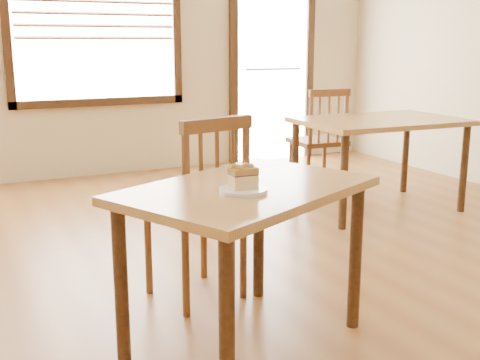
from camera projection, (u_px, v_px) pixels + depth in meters
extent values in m
plane|color=brown|center=(250.00, 355.00, 2.67)|extent=(8.00, 8.00, 0.00)
plane|color=beige|center=(64.00, 27.00, 5.83)|extent=(7.00, 0.00, 7.00)
cube|color=white|center=(95.00, 6.00, 5.90)|extent=(1.60, 0.02, 1.80)
cube|color=#3C2310|center=(100.00, 102.00, 6.10)|extent=(1.76, 0.06, 0.08)
cube|color=#3C2310|center=(4.00, 4.00, 5.53)|extent=(0.08, 0.06, 1.96)
cube|color=#3C2310|center=(176.00, 8.00, 6.25)|extent=(0.08, 0.06, 1.96)
cube|color=brown|center=(95.00, 1.00, 5.86)|extent=(1.56, 0.05, 0.03)
cube|color=brown|center=(96.00, 14.00, 5.88)|extent=(1.56, 0.05, 0.03)
cube|color=brown|center=(97.00, 26.00, 5.91)|extent=(1.56, 0.05, 0.03)
cube|color=brown|center=(97.00, 38.00, 5.93)|extent=(1.56, 0.05, 0.03)
cube|color=white|center=(272.00, 65.00, 6.89)|extent=(0.90, 0.02, 2.20)
cube|color=#3C2310|center=(234.00, 65.00, 6.67)|extent=(0.09, 0.06, 2.20)
cube|color=#3C2310|center=(309.00, 64.00, 7.09)|extent=(0.09, 0.06, 2.20)
cylinder|color=#B2B2B7|center=(273.00, 69.00, 6.88)|extent=(0.72, 0.03, 0.03)
cube|color=#BB7949|center=(246.00, 190.00, 2.60)|extent=(1.29, 1.11, 0.04)
cylinder|color=#3C2310|center=(227.00, 328.00, 2.15)|extent=(0.06, 0.06, 0.71)
cylinder|color=#3C2310|center=(355.00, 257.00, 2.86)|extent=(0.06, 0.06, 0.71)
cylinder|color=#3C2310|center=(121.00, 287.00, 2.51)|extent=(0.06, 0.06, 0.71)
cylinder|color=#3C2310|center=(259.00, 233.00, 3.22)|extent=(0.06, 0.06, 0.71)
cube|color=brown|center=(195.00, 210.00, 3.19)|extent=(0.54, 0.54, 0.04)
cylinder|color=brown|center=(204.00, 241.00, 3.50)|extent=(0.04, 0.04, 0.47)
cylinder|color=brown|center=(148.00, 255.00, 3.28)|extent=(0.04, 0.04, 0.47)
cylinder|color=brown|center=(243.00, 259.00, 3.22)|extent=(0.04, 0.04, 0.47)
cylinder|color=brown|center=(186.00, 275.00, 3.00)|extent=(0.04, 0.04, 0.47)
cylinder|color=brown|center=(246.00, 165.00, 3.09)|extent=(0.04, 0.04, 0.50)
cylinder|color=brown|center=(186.00, 175.00, 2.87)|extent=(0.04, 0.04, 0.50)
cube|color=brown|center=(217.00, 124.00, 2.93)|extent=(0.41, 0.13, 0.07)
cylinder|color=brown|center=(233.00, 170.00, 3.04)|extent=(0.02, 0.02, 0.43)
cylinder|color=brown|center=(217.00, 172.00, 2.98)|extent=(0.02, 0.02, 0.43)
cylinder|color=brown|center=(201.00, 175.00, 2.92)|extent=(0.02, 0.02, 0.43)
cube|color=#BB7949|center=(380.00, 121.00, 4.86)|extent=(1.32, 0.90, 0.04)
cylinder|color=#3C2310|center=(344.00, 182.00, 4.39)|extent=(0.06, 0.06, 0.71)
cylinder|color=#3C2310|center=(464.00, 169.00, 4.85)|extent=(0.06, 0.06, 0.71)
cylinder|color=#3C2310|center=(295.00, 164.00, 5.03)|extent=(0.06, 0.06, 0.71)
cylinder|color=#3C2310|center=(405.00, 154.00, 5.49)|extent=(0.06, 0.06, 0.71)
cube|color=brown|center=(317.00, 141.00, 5.49)|extent=(0.47, 0.47, 0.04)
cylinder|color=brown|center=(324.00, 164.00, 5.77)|extent=(0.04, 0.04, 0.45)
cylinder|color=brown|center=(291.00, 167.00, 5.64)|extent=(0.04, 0.04, 0.45)
cylinder|color=brown|center=(343.00, 171.00, 5.44)|extent=(0.04, 0.04, 0.45)
cylinder|color=brown|center=(308.00, 174.00, 5.32)|extent=(0.04, 0.04, 0.45)
cylinder|color=brown|center=(346.00, 117.00, 5.31)|extent=(0.04, 0.04, 0.48)
cylinder|color=brown|center=(311.00, 119.00, 5.19)|extent=(0.04, 0.04, 0.48)
cube|color=brown|center=(330.00, 93.00, 5.20)|extent=(0.40, 0.08, 0.06)
cylinder|color=brown|center=(338.00, 119.00, 5.29)|extent=(0.02, 0.02, 0.42)
cylinder|color=brown|center=(329.00, 119.00, 5.26)|extent=(0.02, 0.02, 0.42)
cylinder|color=brown|center=(319.00, 120.00, 5.22)|extent=(0.02, 0.02, 0.42)
cylinder|color=white|center=(243.00, 190.00, 2.49)|extent=(0.20, 0.20, 0.02)
cylinder|color=white|center=(243.00, 191.00, 2.49)|extent=(0.14, 0.14, 0.01)
cube|color=#FFD490|center=(243.00, 181.00, 2.48)|extent=(0.11, 0.08, 0.06)
cube|color=#481435|center=(243.00, 174.00, 2.47)|extent=(0.11, 0.08, 0.01)
cube|color=#B18637|center=(243.00, 170.00, 2.47)|extent=(0.11, 0.09, 0.02)
sphere|color=#B18637|center=(242.00, 167.00, 2.45)|extent=(0.02, 0.02, 0.02)
sphere|color=#B18637|center=(232.00, 167.00, 2.46)|extent=(0.02, 0.02, 0.02)
sphere|color=#B18637|center=(243.00, 165.00, 2.50)|extent=(0.02, 0.02, 0.02)
sphere|color=#B18637|center=(235.00, 166.00, 2.46)|extent=(0.02, 0.02, 0.02)
sphere|color=#B18637|center=(246.00, 166.00, 2.48)|extent=(0.01, 0.01, 0.01)
sphere|color=#B18637|center=(253.00, 166.00, 2.47)|extent=(0.02, 0.02, 0.02)
sphere|color=#B18637|center=(237.00, 166.00, 2.48)|extent=(0.02, 0.02, 0.02)
sphere|color=#B18637|center=(235.00, 168.00, 2.43)|extent=(0.02, 0.02, 0.02)
sphere|color=#B18637|center=(245.00, 166.00, 2.48)|extent=(0.01, 0.01, 0.01)
sphere|color=#B18637|center=(246.00, 167.00, 2.47)|extent=(0.01, 0.01, 0.01)
sphere|color=#B18637|center=(242.00, 168.00, 2.44)|extent=(0.02, 0.02, 0.02)
sphere|color=#B18637|center=(252.00, 167.00, 2.44)|extent=(0.02, 0.02, 0.02)
sphere|color=#B18637|center=(249.00, 166.00, 2.48)|extent=(0.03, 0.03, 0.03)
sphere|color=#B18637|center=(248.00, 165.00, 2.50)|extent=(0.02, 0.02, 0.02)
sphere|color=#B18637|center=(256.00, 167.00, 2.45)|extent=(0.02, 0.02, 0.02)
sphere|color=#B18637|center=(248.00, 166.00, 2.48)|extent=(0.02, 0.02, 0.02)
sphere|color=#B18637|center=(238.00, 167.00, 2.45)|extent=(0.02, 0.02, 0.02)
sphere|color=#B18637|center=(243.00, 167.00, 2.47)|extent=(0.01, 0.01, 0.01)
sphere|color=#B18637|center=(230.00, 179.00, 2.46)|extent=(0.02, 0.02, 0.02)
sphere|color=#B18637|center=(231.00, 172.00, 2.44)|extent=(0.01, 0.01, 0.01)
sphere|color=#B18637|center=(230.00, 172.00, 2.45)|extent=(0.01, 0.01, 0.01)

